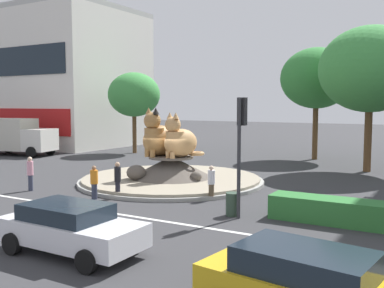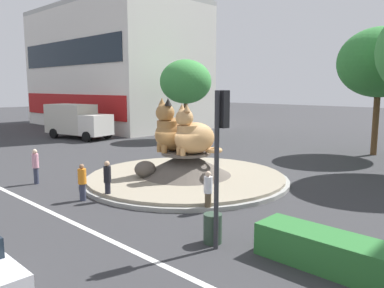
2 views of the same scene
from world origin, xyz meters
name	(u,v)px [view 1 (image 1 of 2)]	position (x,y,z in m)	size (l,w,h in m)	color
ground_plane	(171,182)	(0.00, 0.00, 0.00)	(160.00, 160.00, 0.00)	#333335
lane_centreline	(81,208)	(0.00, -7.02, 0.00)	(112.00, 0.20, 0.01)	silver
roundabout_island	(171,174)	(-0.02, -0.02, 0.48)	(10.16, 10.16, 1.47)	gray
cat_statue_tabby	(159,138)	(-0.69, -0.21, 2.45)	(1.94, 2.74, 2.67)	#9E703D
cat_statue_calico	(179,141)	(0.66, -0.22, 2.35)	(1.95, 2.40, 2.42)	tan
traffic_light_mast	(241,134)	(6.36, -5.12, 3.21)	(0.34, 0.46, 4.57)	#2D2D33
shophouse_block	(41,80)	(-25.83, 14.02, 6.95)	(21.75, 12.28, 17.26)	silver
clipped_hedge_strip	(358,214)	(10.51, -4.16, 0.45)	(6.32, 1.20, 0.90)	#2D7033
broadleaf_tree_behind_island	(316,78)	(4.19, 14.30, 6.29)	(5.51, 5.51, 8.65)	brown
second_tree_near_tower	(370,69)	(8.75, 9.61, 6.49)	(6.39, 6.39, 9.22)	brown
third_tree_left	(134,95)	(-10.75, 10.88, 5.12)	(4.53, 4.53, 7.07)	brown
pedestrian_pink_shirt	(30,173)	(-4.85, -5.47, 0.92)	(0.31, 0.31, 1.71)	#33384C
pedestrian_black_shirt	(118,179)	(0.07, -4.69, 0.90)	(0.30, 0.30, 1.68)	black
pedestrian_orange_shirt	(94,182)	(-0.72, -5.38, 0.81)	(0.34, 0.34, 1.54)	#33384C
pedestrian_white_shirt	(211,182)	(3.97, -2.87, 0.82)	(0.33, 0.33, 1.56)	brown
sedan_on_far_lane	(313,287)	(10.97, -12.13, 0.81)	(4.85, 2.52, 1.53)	gold
hatchback_near_shophouse	(71,227)	(3.76, -11.33, 0.78)	(4.39, 2.12, 1.45)	silver
delivery_box_truck	(15,136)	(-18.59, 4.60, 1.65)	(6.92, 3.66, 3.09)	silver
litter_bin	(233,204)	(6.01, -4.98, 0.45)	(0.56, 0.56, 0.90)	#2D4233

